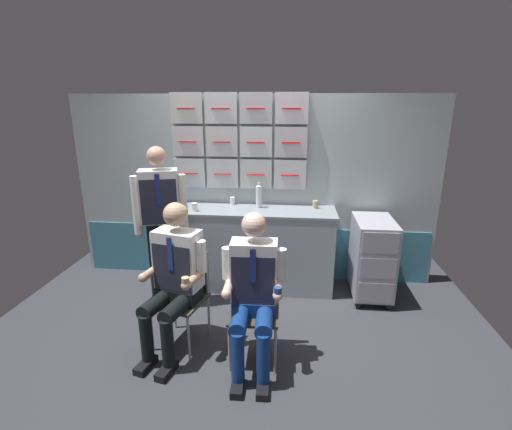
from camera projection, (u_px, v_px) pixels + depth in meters
The scene contains 14 objects.
ground at pixel (237, 343), 3.36m from camera, with size 4.80×4.80×0.04m, color #33343A.
galley_bulkhead at pixel (251, 187), 4.34m from camera, with size 4.20×0.14×2.16m.
galley_counter at pixel (250, 248), 4.26m from camera, with size 1.89×0.53×0.92m.
service_trolley at pixel (372, 256), 4.01m from camera, with size 0.40×0.65×0.88m.
folding_chair_left at pixel (185, 286), 3.28m from camera, with size 0.49×0.49×0.83m.
crew_member_left at pixel (174, 273), 3.08m from camera, with size 0.54×0.69×1.29m.
folding_chair_center at pixel (255, 297), 3.10m from camera, with size 0.41×0.42×0.83m.
crew_member_center at pixel (253, 286), 2.89m from camera, with size 0.51×0.62×1.26m.
crew_member_standing at pixel (161, 215), 3.70m from camera, with size 0.51×0.34×1.66m.
water_bottle_clear at pixel (259, 196), 4.16m from camera, with size 0.06×0.06×0.28m.
water_bottle_tall at pixel (176, 196), 4.16m from camera, with size 0.08×0.08×0.29m.
coffee_cup_white at pixel (194, 207), 4.05m from camera, with size 0.07×0.07×0.09m.
espresso_cup_small at pixel (315, 204), 4.16m from camera, with size 0.06×0.06×0.09m.
paper_cup_blue at pixel (232, 201), 4.30m from camera, with size 0.06×0.06×0.09m.
Camera 1 is at (0.47, -2.85, 2.06)m, focal length 26.22 mm.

